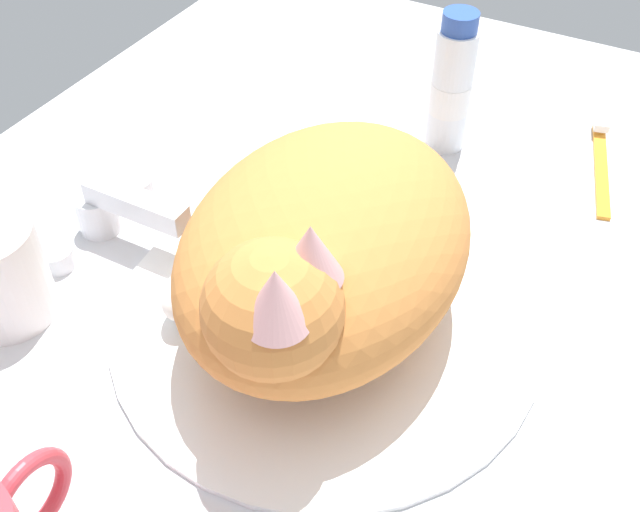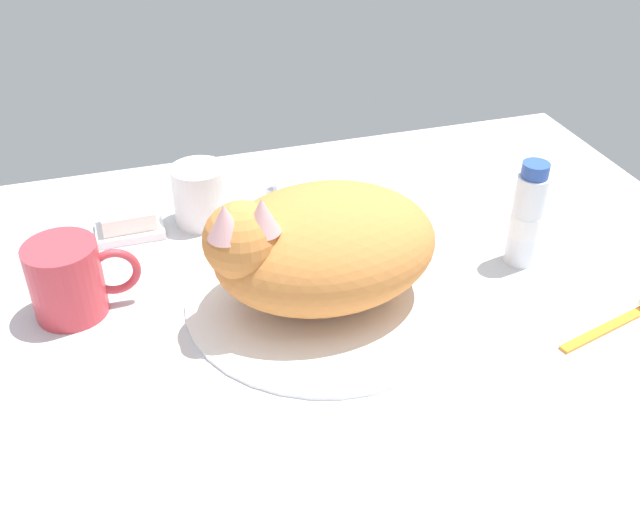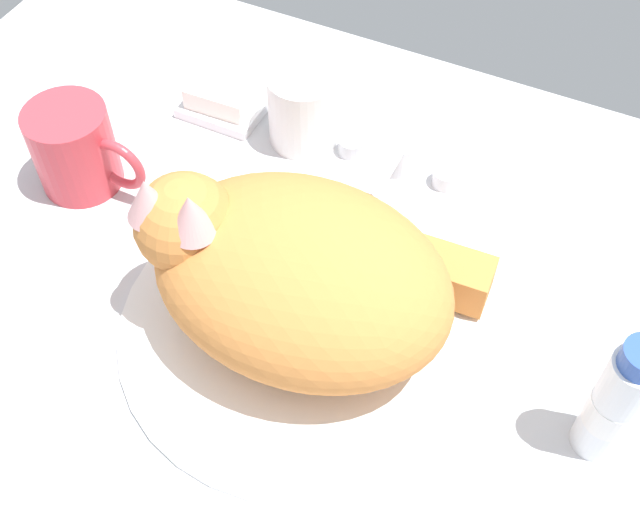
{
  "view_description": "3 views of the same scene",
  "coord_description": "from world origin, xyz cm",
  "px_view_note": "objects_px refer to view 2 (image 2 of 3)",
  "views": [
    {
      "loc": [
        -34.27,
        -17.86,
        43.73
      ],
      "look_at": [
        1.97,
        1.58,
        4.41
      ],
      "focal_mm": 41.77,
      "sensor_mm": 36.0,
      "label": 1
    },
    {
      "loc": [
        -20.83,
        -65.77,
        53.74
      ],
      "look_at": [
        -1.04,
        -1.33,
        7.46
      ],
      "focal_mm": 40.89,
      "sensor_mm": 36.0,
      "label": 2
    },
    {
      "loc": [
        18.49,
        -34.89,
        61.24
      ],
      "look_at": [
        0.22,
        3.08,
        7.21
      ],
      "focal_mm": 44.96,
      "sensor_mm": 36.0,
      "label": 3
    }
  ],
  "objects_px": {
    "faucet": "(281,198)",
    "soap_bar": "(128,218)",
    "cat": "(318,245)",
    "coffee_mug": "(69,279)",
    "rinse_cup": "(200,195)",
    "toothpaste_bottle": "(527,217)",
    "toothbrush": "(616,322)"
  },
  "relations": [
    {
      "from": "cat",
      "to": "rinse_cup",
      "type": "height_order",
      "value": "cat"
    },
    {
      "from": "rinse_cup",
      "to": "toothbrush",
      "type": "bearing_deg",
      "value": -41.47
    },
    {
      "from": "cat",
      "to": "rinse_cup",
      "type": "xyz_separation_m",
      "value": [
        -0.1,
        0.22,
        -0.04
      ]
    },
    {
      "from": "soap_bar",
      "to": "toothbrush",
      "type": "bearing_deg",
      "value": -35.23
    },
    {
      "from": "coffee_mug",
      "to": "toothpaste_bottle",
      "type": "xyz_separation_m",
      "value": [
        0.55,
        -0.06,
        0.02
      ]
    },
    {
      "from": "cat",
      "to": "toothbrush",
      "type": "distance_m",
      "value": 0.35
    },
    {
      "from": "faucet",
      "to": "toothbrush",
      "type": "height_order",
      "value": "faucet"
    },
    {
      "from": "coffee_mug",
      "to": "toothpaste_bottle",
      "type": "relative_size",
      "value": 0.9
    },
    {
      "from": "cat",
      "to": "toothbrush",
      "type": "relative_size",
      "value": 1.89
    },
    {
      "from": "coffee_mug",
      "to": "soap_bar",
      "type": "distance_m",
      "value": 0.17
    },
    {
      "from": "faucet",
      "to": "coffee_mug",
      "type": "bearing_deg",
      "value": -153.47
    },
    {
      "from": "coffee_mug",
      "to": "soap_bar",
      "type": "height_order",
      "value": "coffee_mug"
    },
    {
      "from": "faucet",
      "to": "cat",
      "type": "xyz_separation_m",
      "value": [
        -0.01,
        -0.21,
        0.05
      ]
    },
    {
      "from": "faucet",
      "to": "toothpaste_bottle",
      "type": "relative_size",
      "value": 0.96
    },
    {
      "from": "cat",
      "to": "soap_bar",
      "type": "bearing_deg",
      "value": 132.65
    },
    {
      "from": "coffee_mug",
      "to": "soap_bar",
      "type": "bearing_deg",
      "value": 63.82
    },
    {
      "from": "rinse_cup",
      "to": "toothpaste_bottle",
      "type": "relative_size",
      "value": 0.59
    },
    {
      "from": "cat",
      "to": "toothpaste_bottle",
      "type": "bearing_deg",
      "value": 0.73
    },
    {
      "from": "faucet",
      "to": "toothpaste_bottle",
      "type": "bearing_deg",
      "value": -37.62
    },
    {
      "from": "soap_bar",
      "to": "toothpaste_bottle",
      "type": "relative_size",
      "value": 0.5
    },
    {
      "from": "soap_bar",
      "to": "coffee_mug",
      "type": "bearing_deg",
      "value": -116.18
    },
    {
      "from": "toothbrush",
      "to": "toothpaste_bottle",
      "type": "bearing_deg",
      "value": 105.11
    },
    {
      "from": "faucet",
      "to": "rinse_cup",
      "type": "xyz_separation_m",
      "value": [
        -0.11,
        0.01,
        0.02
      ]
    },
    {
      "from": "toothpaste_bottle",
      "to": "toothbrush",
      "type": "xyz_separation_m",
      "value": [
        0.04,
        -0.15,
        -0.06
      ]
    },
    {
      "from": "cat",
      "to": "coffee_mug",
      "type": "bearing_deg",
      "value": 166.98
    },
    {
      "from": "rinse_cup",
      "to": "faucet",
      "type": "bearing_deg",
      "value": -7.46
    },
    {
      "from": "faucet",
      "to": "soap_bar",
      "type": "xyz_separation_m",
      "value": [
        -0.21,
        0.01,
        -0.0
      ]
    },
    {
      "from": "toothpaste_bottle",
      "to": "toothbrush",
      "type": "height_order",
      "value": "toothpaste_bottle"
    },
    {
      "from": "rinse_cup",
      "to": "toothpaste_bottle",
      "type": "distance_m",
      "value": 0.43
    },
    {
      "from": "soap_bar",
      "to": "toothbrush",
      "type": "distance_m",
      "value": 0.63
    },
    {
      "from": "toothbrush",
      "to": "faucet",
      "type": "bearing_deg",
      "value": 130.86
    },
    {
      "from": "soap_bar",
      "to": "faucet",
      "type": "bearing_deg",
      "value": -3.18
    }
  ]
}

